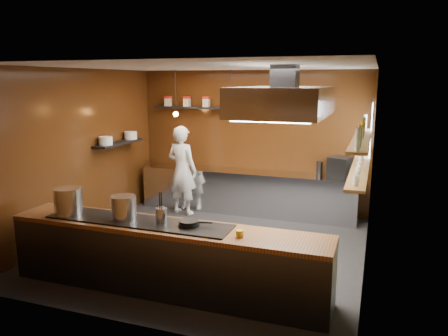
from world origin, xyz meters
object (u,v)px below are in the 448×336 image
at_px(extractor_hood, 284,101).
at_px(espresso_machine, 340,167).
at_px(chef, 182,170).
at_px(stockpot_large, 68,201).
at_px(stockpot_small, 124,207).

relative_size(extractor_hood, espresso_machine, 4.95).
bearing_deg(chef, stockpot_large, 97.57).
distance_m(extractor_hood, espresso_machine, 3.04).
distance_m(extractor_hood, stockpot_large, 3.34).
xyz_separation_m(stockpot_large, espresso_machine, (3.37, 3.90, -0.03)).
bearing_deg(extractor_hood, stockpot_small, -148.12).
height_order(extractor_hood, espresso_machine, extractor_hood).
bearing_deg(stockpot_small, chef, 101.10).
bearing_deg(extractor_hood, chef, 141.29).
bearing_deg(stockpot_large, stockpot_small, 5.08).
distance_m(extractor_hood, stockpot_small, 2.66).
height_order(extractor_hood, stockpot_large, extractor_hood).
relative_size(extractor_hood, stockpot_small, 5.89).
bearing_deg(espresso_machine, stockpot_large, -111.95).
bearing_deg(chef, extractor_hood, 152.54).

